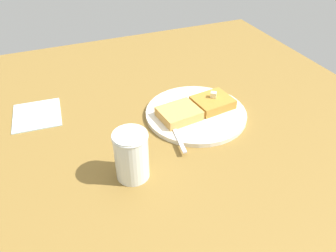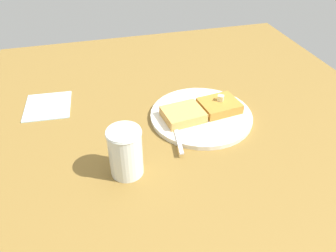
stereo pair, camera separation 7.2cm
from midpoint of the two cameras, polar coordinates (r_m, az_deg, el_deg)
table_surface at (r=87.14cm, az=5.40°, el=2.33°), size 104.25×104.25×2.78cm
plate at (r=82.88cm, az=8.28°, el=1.75°), size 25.43×25.43×1.14cm
toast_slice_left at (r=84.30cm, az=11.36°, el=3.41°), size 10.41×9.10×2.33cm
toast_slice_middle at (r=79.82cm, az=5.23°, el=1.94°), size 10.41×9.10×2.33cm
butter_pat_primary at (r=83.84cm, az=11.60°, el=4.71°), size 1.94×1.91×1.45cm
fork at (r=76.78cm, az=4.02°, el=-0.51°), size 3.50×16.05×0.36cm
syrup_jar at (r=64.48cm, az=-4.22°, el=-4.83°), size 6.93×6.93×10.52cm
napkin at (r=90.87cm, az=-18.10°, el=3.24°), size 12.44×13.64×0.30cm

